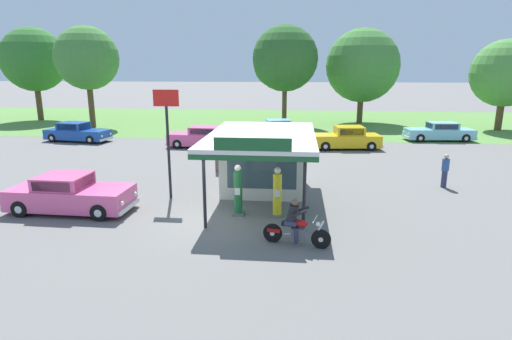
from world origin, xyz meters
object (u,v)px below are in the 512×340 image
Objects in this scene: gas_pump_offside at (277,194)px; featured_classic_sedan at (70,195)px; motorcycle_with_rider at (295,226)px; bystander_standing_back_lot at (217,156)px; parked_car_back_row_left at (439,132)px; bystander_admiring_sedan at (445,170)px; roadside_pole_sign at (167,125)px; parked_car_second_row_spare at (346,139)px; gas_pump_nearside at (238,192)px; parked_car_back_row_far_left at (281,130)px; parked_car_back_row_centre_left at (77,133)px; parked_car_back_row_right at (204,138)px.

featured_classic_sedan is at bearing -178.61° from gas_pump_offside.
bystander_standing_back_lot reaches higher than motorcycle_with_rider.
featured_classic_sedan is 0.92× the size of parked_car_back_row_left.
bystander_admiring_sedan is 13.31m from roadside_pole_sign.
motorcycle_with_rider is at bearing -101.66° from parked_car_second_row_spare.
gas_pump_nearside is 0.37× the size of parked_car_back_row_left.
featured_classic_sedan is 20.23m from parked_car_back_row_far_left.
parked_car_back_row_left is at bearing 0.54° from parked_car_back_row_far_left.
motorcycle_with_rider is at bearing -46.40° from parked_car_back_row_centre_left.
parked_car_back_row_far_left is 16.02m from bystander_admiring_sedan.
parked_car_back_row_centre_left is 1.06× the size of parked_car_second_row_spare.
gas_pump_nearside reaches higher than parked_car_back_row_right.
motorcycle_with_rider is 24.05m from parked_car_back_row_left.
bystander_admiring_sedan is (7.17, 7.53, 0.22)m from motorcycle_with_rider.
parked_car_back_row_left is at bearing 53.91° from gas_pump_nearside.
bystander_admiring_sedan reaches higher than featured_classic_sedan.
gas_pump_nearside is at bearing -111.86° from parked_car_second_row_spare.
parked_car_second_row_spare is (3.53, 17.12, 0.07)m from motorcycle_with_rider.
parked_car_back_row_centre_left is at bearing 177.25° from parked_car_second_row_spare.
featured_classic_sedan is 1.00× the size of parked_car_second_row_spare.
parked_car_second_row_spare is 1.06× the size of roadside_pole_sign.
gas_pump_offside is at bearing -106.41° from parked_car_second_row_spare.
gas_pump_nearside is 1.03× the size of gas_pump_offside.
bystander_admiring_sedan is at bearing 46.41° from motorcycle_with_rider.
parked_car_back_row_right is at bearing -140.31° from parked_car_back_row_far_left.
gas_pump_offside is at bearing 1.39° from featured_classic_sedan.
parked_car_back_row_left is 3.22× the size of bystander_standing_back_lot.
featured_classic_sedan is at bearing -178.29° from gas_pump_nearside.
parked_car_back_row_right is 10.26m from parked_car_second_row_spare.
parked_car_back_row_right is at bearing 113.21° from gas_pump_offside.
parked_car_second_row_spare is (20.79, -1.00, 0.05)m from parked_car_back_row_centre_left.
featured_classic_sedan is 1.06× the size of roadside_pole_sign.
motorcycle_with_rider is at bearing -117.96° from parked_car_back_row_left.
parked_car_back_row_far_left is 3.17× the size of bystander_admiring_sedan.
gas_pump_offside is 2.77m from motorcycle_with_rider.
featured_classic_sedan is 14.37m from parked_car_back_row_right.
parked_car_back_row_centre_left is (-14.99, 15.46, -0.26)m from gas_pump_nearside.
motorcycle_with_rider is 17.94m from parked_car_back_row_right.
parked_car_back_row_right is 3.19× the size of bystander_standing_back_lot.
gas_pump_offside reaches higher than bystander_standing_back_lot.
bystander_standing_back_lot reaches higher than parked_car_back_row_far_left.
bystander_admiring_sedan is (8.47, -13.59, 0.18)m from parked_car_back_row_far_left.
parked_car_second_row_spare is at bearing 49.26° from featured_classic_sedan.
gas_pump_nearside is 4.47m from roadside_pole_sign.
motorcycle_with_rider is 0.41× the size of parked_car_back_row_right.
bystander_standing_back_lot is at bearing 56.39° from featured_classic_sedan.
parked_car_back_row_left is 1.15× the size of roadside_pole_sign.
parked_car_back_row_centre_left is at bearing 156.55° from bystander_admiring_sedan.
gas_pump_offside is 15.08m from parked_car_second_row_spare.
gas_pump_offside reaches higher than bystander_admiring_sedan.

